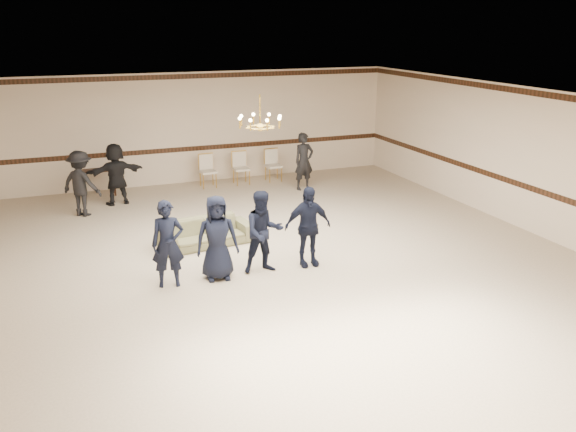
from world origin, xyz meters
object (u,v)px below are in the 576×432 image
boy_b (217,238)px  boy_a (168,244)px  adult_left (81,184)px  banquet_chair_mid (241,168)px  banquet_chair_right (273,166)px  console_table (99,182)px  chandelier (260,111)px  adult_mid (116,174)px  boy_c (264,232)px  adult_right (304,161)px  settee (206,232)px  banquet_chair_left (208,171)px  boy_d (308,226)px

boy_b → boy_a: bearing=-174.1°
adult_left → banquet_chair_mid: bearing=-121.1°
banquet_chair_mid → banquet_chair_right: (1.00, 0.00, 0.00)m
banquet_chair_right → console_table: 5.00m
chandelier → adult_mid: 5.45m
boy_a → adult_left: size_ratio=0.98×
boy_c → boy_a: bearing=-177.7°
boy_c → adult_right: 6.08m
console_table → settee: bearing=-70.4°
chandelier → settee: bearing=151.8°
boy_a → banquet_chair_left: boy_a is taller
adult_left → boy_a: bearing=143.7°
chandelier → boy_d: size_ratio=0.59×
banquet_chair_mid → boy_a: bearing=-114.7°
boy_d → console_table: (-3.35, 6.67, -0.42)m
boy_c → adult_left: adult_left is taller
chandelier → console_table: size_ratio=1.06×
boy_d → adult_right: bearing=70.2°
boy_b → settee: size_ratio=0.81×
chandelier → banquet_chair_mid: chandelier is taller
boy_a → chandelier: bearing=39.4°
boy_a → banquet_chair_mid: 7.30m
settee → banquet_chair_left: (1.22, 4.65, 0.18)m
adult_left → banquet_chair_left: adult_left is taller
banquet_chair_left → boy_a: bearing=-115.9°
boy_c → boy_d: (0.90, 0.00, 0.00)m
banquet_chair_right → console_table: banquet_chair_right is taller
banquet_chair_left → console_table: bearing=170.3°
boy_b → banquet_chair_right: bearing=67.8°
adult_left → console_table: (0.52, 1.71, -0.44)m
adult_right → chandelier: bearing=-130.8°
boy_b → adult_mid: 5.79m
boy_c → settee: bearing=112.4°
boy_c → banquet_chair_right: boy_c is taller
banquet_chair_mid → banquet_chair_right: 1.00m
adult_mid → banquet_chair_mid: adult_mid is taller
boy_b → console_table: (-1.55, 6.67, -0.42)m
adult_right → banquet_chair_right: 1.34m
adult_mid → banquet_chair_left: adult_mid is taller
boy_b → settee: (0.23, 1.82, -0.51)m
chandelier → boy_d: chandelier is taller
settee → boy_d: bearing=-57.3°
boy_c → adult_mid: (-2.07, 5.67, 0.01)m
boy_a → boy_c: (1.80, 0.00, 0.00)m
chandelier → banquet_chair_right: size_ratio=1.01×
settee → adult_right: bearing=35.0°
chandelier → boy_c: (-0.39, -1.26, -2.08)m
settee → adult_left: bearing=118.2°
boy_a → banquet_chair_mid: (3.35, 6.47, -0.33)m
settee → banquet_chair_right: bearing=47.3°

